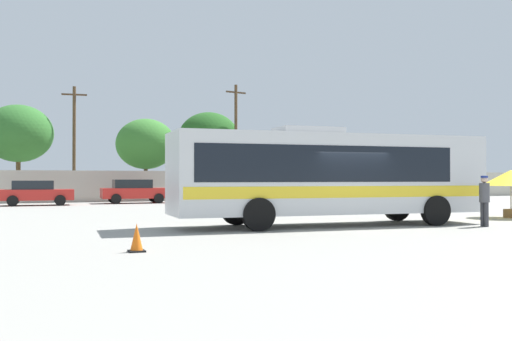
{
  "coord_description": "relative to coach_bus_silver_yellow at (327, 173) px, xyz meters",
  "views": [
    {
      "loc": [
        -10.2,
        -16.93,
        1.66
      ],
      "look_at": [
        -1.6,
        3.88,
        1.94
      ],
      "focal_mm": 40.4,
      "sensor_mm": 36.0,
      "label": 1
    }
  ],
  "objects": [
    {
      "name": "traffic_cone_on_apron",
      "position": [
        -7.45,
        -4.6,
        -1.5
      ],
      "size": [
        0.36,
        0.36,
        0.64
      ],
      "color": "black",
      "rests_on": "ground_plane"
    },
    {
      "name": "utility_pole_near",
      "position": [
        -6.12,
        26.69,
        2.57
      ],
      "size": [
        1.8,
        0.33,
        8.39
      ],
      "color": "#4C3823",
      "rests_on": "ground_plane"
    },
    {
      "name": "roadside_tree_left",
      "position": [
        -9.91,
        27.09,
        3.02
      ],
      "size": [
        4.85,
        4.85,
        6.9
      ],
      "color": "brown",
      "rests_on": "ground_plane"
    },
    {
      "name": "roadside_tree_right",
      "position": [
        13.29,
        26.61,
        2.12
      ],
      "size": [
        4.78,
        4.78,
        5.97
      ],
      "color": "brown",
      "rests_on": "ground_plane"
    },
    {
      "name": "perimeter_wall",
      "position": [
        0.3,
        23.17,
        -0.73
      ],
      "size": [
        80.0,
        0.3,
        2.15
      ],
      "primitive_type": "cube",
      "color": "#B2AD9E",
      "rests_on": "ground_plane"
    },
    {
      "name": "utility_pole_far",
      "position": [
        6.02,
        25.15,
        2.9
      ],
      "size": [
        1.78,
        0.5,
        9.04
      ],
      "color": "#4C3823",
      "rests_on": "ground_plane"
    },
    {
      "name": "parked_car_third_silver",
      "position": [
        4.12,
        19.55,
        -1.02
      ],
      "size": [
        4.16,
        2.25,
        1.49
      ],
      "color": "#B7BABF",
      "rests_on": "ground_plane"
    },
    {
      "name": "attendant_by_bus_door",
      "position": [
        4.73,
        -2.43,
        -0.83
      ],
      "size": [
        0.36,
        0.36,
        1.73
      ],
      "color": "#38383D",
      "rests_on": "ground_plane"
    },
    {
      "name": "roadside_tree_midleft",
      "position": [
        -0.34,
        29.08,
        2.59
      ],
      "size": [
        4.82,
        4.82,
        6.46
      ],
      "color": "brown",
      "rests_on": "ground_plane"
    },
    {
      "name": "vendor_umbrella_near_gate_yellow",
      "position": [
        8.97,
        0.48,
        -0.18
      ],
      "size": [
        2.38,
        2.38,
        1.99
      ],
      "color": "gray",
      "rests_on": "ground_plane"
    },
    {
      "name": "parked_car_rightmost_black",
      "position": [
        10.34,
        19.87,
        -1.03
      ],
      "size": [
        4.01,
        1.99,
        1.47
      ],
      "color": "black",
      "rests_on": "ground_plane"
    },
    {
      "name": "parked_car_second_red",
      "position": [
        -2.87,
        20.27,
        -1.0
      ],
      "size": [
        4.42,
        2.09,
        1.54
      ],
      "color": "red",
      "rests_on": "ground_plane"
    },
    {
      "name": "roadside_tree_midright",
      "position": [
        4.44,
        27.28,
        3.09
      ],
      "size": [
        4.93,
        4.93,
        7.01
      ],
      "color": "brown",
      "rests_on": "ground_plane"
    },
    {
      "name": "parked_car_leftmost_red",
      "position": [
        -8.93,
        19.43,
        -1.02
      ],
      "size": [
        4.27,
        2.1,
        1.49
      ],
      "color": "red",
      "rests_on": "ground_plane"
    },
    {
      "name": "coach_bus_silver_yellow",
      "position": [
        0.0,
        0.0,
        0.0
      ],
      "size": [
        11.28,
        3.33,
        3.38
      ],
      "color": "silver",
      "rests_on": "ground_plane"
    },
    {
      "name": "ground_plane",
      "position": [
        0.3,
        9.43,
        -1.81
      ],
      "size": [
        300.0,
        300.0,
        0.0
      ],
      "primitive_type": "plane",
      "color": "gray"
    }
  ]
}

